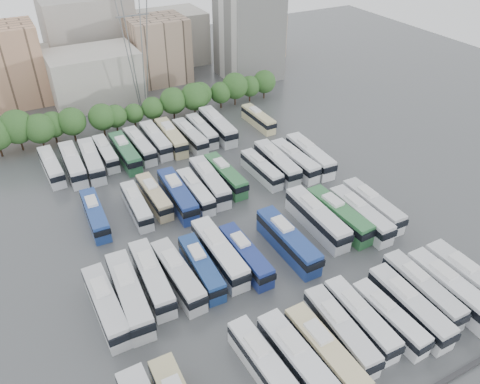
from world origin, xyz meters
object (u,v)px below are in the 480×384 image
bus_r2_s12 (295,160)px  bus_r3_s9 (202,130)px  bus_r0_s7 (340,330)px  bus_r3_s10 (218,126)px  bus_r1_s4 (201,267)px  bus_r1_s5 (219,253)px  bus_r1_s10 (317,218)px  bus_r3_s1 (73,164)px  bus_r0_s13 (471,281)px  bus_r2_s6 (195,191)px  bus_r3_s8 (190,136)px  bus_r1_s3 (178,275)px  bus_r3_s13 (258,119)px  bus_r1_s0 (106,305)px  bus_r2_s3 (137,205)px  bus_r0_s5 (299,362)px  bus_r1_s11 (339,215)px  electricity_pylon (134,27)px  bus_r2_s8 (225,175)px  apartment_tower (249,26)px  bus_r0_s11 (422,289)px  bus_r3_s6 (156,140)px  bus_r0_s6 (325,352)px  bus_r0_s4 (264,364)px  bus_r2_s5 (178,195)px  bus_r1_s6 (245,255)px  bus_r1_s12 (360,215)px  bus_r1_s13 (372,205)px  bus_r0_s12 (450,289)px  bus_r2_s4 (154,196)px  bus_r2_s11 (277,162)px  bus_r0_s8 (360,318)px  bus_r3_s2 (92,160)px  bus_r1_s1 (129,294)px  bus_r3_s0 (51,166)px  bus_r1_s8 (288,241)px  bus_r0_s9 (389,317)px  bus_r3_s3 (106,153)px

bus_r2_s12 → bus_r3_s9: 21.66m
bus_r0_s7 → bus_r3_s10: (9.99, 53.82, 0.23)m
bus_r1_s4 → bus_r1_s5: 3.50m
bus_r1_s10 → bus_r3_s1: size_ratio=1.07×
bus_r0_s13 → bus_r2_s6: (-23.05, 36.00, -0.34)m
bus_r0_s13 → bus_r3_s8: size_ratio=1.12×
bus_r1_s3 → bus_r3_s13: bus_r1_s3 is taller
bus_r1_s0 → bus_r2_s3: size_ratio=1.12×
bus_r0_s5 → bus_r1_s11: (19.99, 19.08, 0.01)m
electricity_pylon → bus_r1_s0: 63.71m
bus_r1_s5 → bus_r2_s8: 20.42m
apartment_tower → bus_r2_s8: bearing=-123.0°
bus_r0_s11 → bus_r3_s10: bus_r3_s10 is taller
bus_r3_s6 → bus_r2_s3: bearing=-117.6°
bus_r0_s6 → bus_r1_s10: (13.28, 20.20, 0.17)m
bus_r0_s4 → bus_r2_s5: bearing=81.3°
bus_r1_s6 → bus_r3_s10: 39.70m
bus_r1_s4 → bus_r1_s12: bearing=-0.1°
bus_r0_s6 → bus_r1_s12: bus_r1_s12 is taller
bus_r1_s13 → bus_r3_s10: 37.89m
electricity_pylon → bus_r1_s13: bearing=-70.9°
bus_r0_s5 → bus_r0_s12: size_ratio=1.01×
bus_r0_s4 → bus_r0_s6: (6.68, -1.94, 0.12)m
bus_r2_s4 → bus_r1_s5: bearing=-80.8°
bus_r2_s6 → bus_r3_s8: (6.74, 18.42, 0.11)m
bus_r1_s13 → bus_r2_s11: (-6.52, 18.35, 0.06)m
bus_r2_s4 → bus_r2_s8: bus_r2_s8 is taller
bus_r0_s11 → bus_r3_s10: bearing=94.7°
bus_r0_s8 → bus_r2_s3: (-16.56, 34.68, -0.11)m
bus_r3_s2 → bus_r3_s8: bearing=4.5°
bus_r0_s13 → bus_r1_s3: size_ratio=1.08×
bus_r2_s4 → bus_r1_s1: bearing=-118.5°
bus_r1_s13 → bus_r3_s0: bus_r1_s13 is taller
bus_r3_s0 → bus_r1_s8: bearing=-57.2°
apartment_tower → bus_r3_s2: size_ratio=2.02×
bus_r0_s13 → bus_r1_s1: (-39.60, 18.39, -0.01)m
bus_r2_s11 → bus_r1_s13: bearing=-68.7°
bus_r0_s12 → bus_r3_s1: bus_r0_s12 is taller
bus_r0_s9 → bus_r3_s13: size_ratio=1.02×
bus_r1_s13 → bus_r2_s4: size_ratio=1.11×
bus_r2_s5 → bus_r2_s12: 23.14m
bus_r1_s10 → bus_r3_s8: bus_r1_s10 is taller
bus_r0_s7 → bus_r3_s10: bearing=82.1°
bus_r2_s3 → bus_r2_s6: (9.87, -0.72, 0.04)m
bus_r1_s10 → bus_r3_s13: bearing=75.2°
bus_r0_s8 → bus_r1_s1: 28.42m
electricity_pylon → bus_r3_s10: size_ratio=2.46×
bus_r0_s8 → bus_r3_s3: 56.28m
bus_r3_s1 → bus_r3_s6: bus_r3_s1 is taller
bus_r0_s12 → bus_r0_s13: 3.32m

